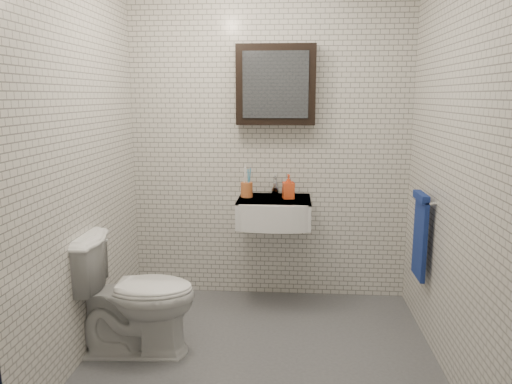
# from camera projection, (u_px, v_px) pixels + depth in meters

# --- Properties ---
(ground) EXTENTS (2.20, 2.00, 0.01)m
(ground) POSITION_uv_depth(u_px,v_px,m) (261.00, 352.00, 3.20)
(ground) COLOR #4E5056
(ground) RESTS_ON ground
(room_shell) EXTENTS (2.22, 2.02, 2.51)m
(room_shell) POSITION_uv_depth(u_px,v_px,m) (261.00, 122.00, 2.92)
(room_shell) COLOR silver
(room_shell) RESTS_ON ground
(washbasin) EXTENTS (0.55, 0.50, 0.20)m
(washbasin) POSITION_uv_depth(u_px,v_px,m) (274.00, 212.00, 3.77)
(washbasin) COLOR white
(washbasin) RESTS_ON room_shell
(faucet) EXTENTS (0.06, 0.20, 0.15)m
(faucet) POSITION_uv_depth(u_px,v_px,m) (275.00, 186.00, 3.93)
(faucet) COLOR silver
(faucet) RESTS_ON washbasin
(mirror_cabinet) EXTENTS (0.60, 0.15, 0.60)m
(mirror_cabinet) POSITION_uv_depth(u_px,v_px,m) (276.00, 85.00, 3.78)
(mirror_cabinet) COLOR black
(mirror_cabinet) RESTS_ON room_shell
(towel_rail) EXTENTS (0.09, 0.30, 0.58)m
(towel_rail) POSITION_uv_depth(u_px,v_px,m) (420.00, 232.00, 3.33)
(towel_rail) COLOR silver
(towel_rail) RESTS_ON room_shell
(toothbrush_cup) EXTENTS (0.09, 0.09, 0.25)m
(toothbrush_cup) POSITION_uv_depth(u_px,v_px,m) (247.00, 189.00, 3.84)
(toothbrush_cup) COLOR #C36330
(toothbrush_cup) RESTS_ON washbasin
(soap_bottle) EXTENTS (0.10, 0.10, 0.19)m
(soap_bottle) POSITION_uv_depth(u_px,v_px,m) (288.00, 187.00, 3.78)
(soap_bottle) COLOR #E95918
(soap_bottle) RESTS_ON washbasin
(toilet) EXTENTS (0.79, 0.48, 0.78)m
(toilet) POSITION_uv_depth(u_px,v_px,m) (134.00, 294.00, 3.15)
(toilet) COLOR white
(toilet) RESTS_ON ground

